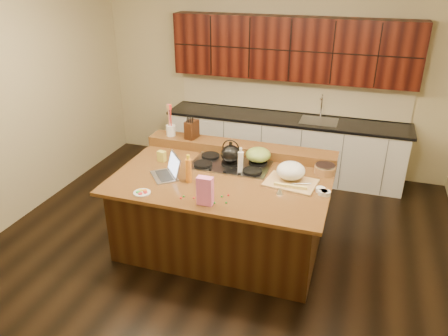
% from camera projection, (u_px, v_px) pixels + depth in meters
% --- Properties ---
extents(room, '(5.52, 5.02, 2.72)m').
position_uv_depth(room, '(223.00, 141.00, 4.72)').
color(room, black).
rests_on(room, ground).
extents(island, '(2.40, 1.60, 0.92)m').
position_uv_depth(island, '(223.00, 211.00, 5.10)').
color(island, black).
rests_on(island, ground).
extents(back_ledge, '(2.40, 0.30, 0.12)m').
position_uv_depth(back_ledge, '(240.00, 148.00, 5.47)').
color(back_ledge, black).
rests_on(back_ledge, island).
extents(cooktop, '(0.92, 0.52, 0.05)m').
position_uv_depth(cooktop, '(231.00, 164.00, 5.15)').
color(cooktop, gray).
rests_on(cooktop, island).
extents(back_counter, '(3.70, 0.66, 2.40)m').
position_uv_depth(back_counter, '(287.00, 114.00, 6.70)').
color(back_counter, silver).
rests_on(back_counter, ground).
extents(kettle, '(0.28, 0.28, 0.21)m').
position_uv_depth(kettle, '(231.00, 154.00, 5.09)').
color(kettle, black).
rests_on(kettle, cooktop).
extents(green_bowl, '(0.37, 0.37, 0.16)m').
position_uv_depth(green_bowl, '(258.00, 155.00, 5.13)').
color(green_bowl, olive).
rests_on(green_bowl, cooktop).
extents(laptop, '(0.44, 0.45, 0.25)m').
position_uv_depth(laptop, '(169.00, 171.00, 4.88)').
color(laptop, '#B7B7BC').
rests_on(laptop, island).
extents(oil_bottle, '(0.09, 0.09, 0.27)m').
position_uv_depth(oil_bottle, '(189.00, 171.00, 4.72)').
color(oil_bottle, orange).
rests_on(oil_bottle, island).
extents(vinegar_bottle, '(0.08, 0.08, 0.25)m').
position_uv_depth(vinegar_bottle, '(241.00, 162.00, 4.94)').
color(vinegar_bottle, silver).
rests_on(vinegar_bottle, island).
extents(wooden_tray, '(0.59, 0.46, 0.22)m').
position_uv_depth(wooden_tray, '(291.00, 173.00, 4.74)').
color(wooden_tray, tan).
rests_on(wooden_tray, island).
extents(ramekin_a, '(0.10, 0.10, 0.04)m').
position_uv_depth(ramekin_a, '(323.00, 193.00, 4.51)').
color(ramekin_a, white).
rests_on(ramekin_a, island).
extents(ramekin_b, '(0.13, 0.13, 0.04)m').
position_uv_depth(ramekin_b, '(326.00, 193.00, 4.50)').
color(ramekin_b, white).
rests_on(ramekin_b, island).
extents(ramekin_c, '(0.10, 0.10, 0.04)m').
position_uv_depth(ramekin_c, '(320.00, 190.00, 4.57)').
color(ramekin_c, white).
rests_on(ramekin_c, island).
extents(strainer_bowl, '(0.31, 0.31, 0.09)m').
position_uv_depth(strainer_bowl, '(325.00, 170.00, 4.94)').
color(strainer_bowl, '#996B3F').
rests_on(strainer_bowl, island).
extents(kitchen_timer, '(0.10, 0.10, 0.07)m').
position_uv_depth(kitchen_timer, '(280.00, 191.00, 4.52)').
color(kitchen_timer, silver).
rests_on(kitchen_timer, island).
extents(pink_bag, '(0.16, 0.09, 0.29)m').
position_uv_depth(pink_bag, '(205.00, 191.00, 4.28)').
color(pink_bag, pink).
rests_on(pink_bag, island).
extents(candy_plate, '(0.19, 0.19, 0.01)m').
position_uv_depth(candy_plate, '(142.00, 193.00, 4.54)').
color(candy_plate, white).
rests_on(candy_plate, island).
extents(package_box, '(0.10, 0.08, 0.13)m').
position_uv_depth(package_box, '(162.00, 156.00, 5.24)').
color(package_box, '#D0C749').
rests_on(package_box, island).
extents(utensil_crock, '(0.15, 0.15, 0.14)m').
position_uv_depth(utensil_crock, '(171.00, 130.00, 5.68)').
color(utensil_crock, white).
rests_on(utensil_crock, back_ledge).
extents(knife_block, '(0.15, 0.21, 0.23)m').
position_uv_depth(knife_block, '(192.00, 130.00, 5.58)').
color(knife_block, black).
rests_on(knife_block, back_ledge).
extents(gumdrop_0, '(0.02, 0.02, 0.02)m').
position_uv_depth(gumdrop_0, '(194.00, 198.00, 4.43)').
color(gumdrop_0, red).
rests_on(gumdrop_0, island).
extents(gumdrop_1, '(0.02, 0.02, 0.02)m').
position_uv_depth(gumdrop_1, '(226.00, 203.00, 4.35)').
color(gumdrop_1, '#198C26').
rests_on(gumdrop_1, island).
extents(gumdrop_2, '(0.02, 0.02, 0.02)m').
position_uv_depth(gumdrop_2, '(198.00, 193.00, 4.52)').
color(gumdrop_2, red).
rests_on(gumdrop_2, island).
extents(gumdrop_3, '(0.02, 0.02, 0.02)m').
position_uv_depth(gumdrop_3, '(184.00, 196.00, 4.46)').
color(gumdrop_3, '#198C26').
rests_on(gumdrop_3, island).
extents(gumdrop_4, '(0.02, 0.02, 0.02)m').
position_uv_depth(gumdrop_4, '(181.00, 198.00, 4.43)').
color(gumdrop_4, red).
rests_on(gumdrop_4, island).
extents(gumdrop_5, '(0.02, 0.02, 0.02)m').
position_uv_depth(gumdrop_5, '(214.00, 203.00, 4.34)').
color(gumdrop_5, '#198C26').
rests_on(gumdrop_5, island).
extents(gumdrop_6, '(0.02, 0.02, 0.02)m').
position_uv_depth(gumdrop_6, '(206.00, 196.00, 4.47)').
color(gumdrop_6, red).
rests_on(gumdrop_6, island).
extents(gumdrop_7, '(0.02, 0.02, 0.02)m').
position_uv_depth(gumdrop_7, '(222.00, 196.00, 4.46)').
color(gumdrop_7, '#198C26').
rests_on(gumdrop_7, island).
extents(gumdrop_8, '(0.02, 0.02, 0.02)m').
position_uv_depth(gumdrop_8, '(199.00, 196.00, 4.46)').
color(gumdrop_8, red).
rests_on(gumdrop_8, island).
extents(gumdrop_9, '(0.02, 0.02, 0.02)m').
position_uv_depth(gumdrop_9, '(210.00, 201.00, 4.38)').
color(gumdrop_9, '#198C26').
rests_on(gumdrop_9, island).
extents(gumdrop_10, '(0.02, 0.02, 0.02)m').
position_uv_depth(gumdrop_10, '(228.00, 195.00, 4.49)').
color(gumdrop_10, red).
rests_on(gumdrop_10, island).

